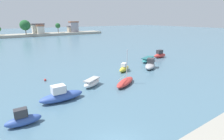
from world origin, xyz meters
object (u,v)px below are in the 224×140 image
(moored_boat_3, at_px, (92,83))
(moored_boat_4, at_px, (125,82))
(moored_boat_2, at_px, (61,95))
(mooring_buoy_0, at_px, (45,80))
(moored_boat_7, at_px, (148,60))
(moored_boat_1, at_px, (23,119))
(moored_boat_6, at_px, (150,65))
(moored_boat_5, at_px, (124,68))
(moored_boat_8, at_px, (160,55))

(moored_boat_3, bearing_deg, moored_boat_4, -56.87)
(moored_boat_2, bearing_deg, mooring_buoy_0, 88.94)
(moored_boat_7, bearing_deg, mooring_buoy_0, 160.06)
(moored_boat_3, bearing_deg, moored_boat_2, 174.45)
(moored_boat_1, xyz_separation_m, moored_boat_7, (28.21, 11.63, -0.10))
(moored_boat_6, bearing_deg, mooring_buoy_0, 133.26)
(moored_boat_5, bearing_deg, moored_boat_4, -156.69)
(moored_boat_2, relative_size, moored_boat_6, 1.11)
(moored_boat_7, distance_m, mooring_buoy_0, 23.15)
(moored_boat_4, relative_size, moored_boat_6, 1.11)
(moored_boat_1, bearing_deg, mooring_buoy_0, 69.32)
(moored_boat_2, height_order, mooring_buoy_0, moored_boat_2)
(moored_boat_3, bearing_deg, moored_boat_5, -6.72)
(moored_boat_8, bearing_deg, moored_boat_3, -162.27)
(moored_boat_2, distance_m, moored_boat_5, 15.34)
(moored_boat_5, bearing_deg, moored_boat_2, 172.40)
(moored_boat_2, relative_size, moored_boat_7, 1.05)
(moored_boat_8, bearing_deg, moored_boat_5, -164.11)
(moored_boat_3, distance_m, moored_boat_4, 4.99)
(moored_boat_5, distance_m, moored_boat_7, 9.67)
(moored_boat_1, bearing_deg, moored_boat_4, 14.18)
(moored_boat_6, bearing_deg, moored_boat_2, 157.74)
(moored_boat_3, xyz_separation_m, moored_boat_5, (8.83, 3.47, 0.05))
(moored_boat_1, bearing_deg, moored_boat_6, 19.69)
(moored_boat_2, distance_m, mooring_buoy_0, 8.57)
(moored_boat_6, distance_m, moored_boat_8, 11.22)
(moored_boat_8, relative_size, mooring_buoy_0, 10.34)
(moored_boat_5, distance_m, moored_boat_6, 5.78)
(moored_boat_4, distance_m, moored_boat_6, 11.05)
(moored_boat_3, xyz_separation_m, moored_boat_7, (18.06, 6.33, -0.03))
(moored_boat_3, bearing_deg, moored_boat_6, -19.76)
(moored_boat_5, bearing_deg, moored_boat_1, 175.32)
(mooring_buoy_0, bearing_deg, moored_boat_4, -42.58)
(moored_boat_8, xyz_separation_m, mooring_buoy_0, (-29.12, -1.67, -0.53))
(moored_boat_7, bearing_deg, moored_boat_8, -4.62)
(moored_boat_3, distance_m, moored_boat_6, 14.61)
(moored_boat_5, xyz_separation_m, mooring_buoy_0, (-13.91, 2.83, -0.41))
(moored_boat_8, distance_m, mooring_buoy_0, 29.17)
(moored_boat_4, bearing_deg, moored_boat_8, 0.03)
(moored_boat_2, distance_m, moored_boat_7, 24.99)
(moored_boat_6, bearing_deg, moored_boat_7, 14.59)
(moored_boat_2, relative_size, moored_boat_5, 1.39)
(moored_boat_2, relative_size, mooring_buoy_0, 13.99)
(moored_boat_4, distance_m, moored_boat_5, 7.36)
(moored_boat_1, height_order, moored_boat_7, moored_boat_1)
(moored_boat_6, bearing_deg, moored_boat_1, 162.10)
(moored_boat_2, xyz_separation_m, mooring_buoy_0, (0.32, 8.55, -0.52))
(moored_boat_4, bearing_deg, moored_boat_7, 4.74)
(mooring_buoy_0, bearing_deg, moored_boat_5, -11.50)
(moored_boat_1, bearing_deg, moored_boat_7, 25.28)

